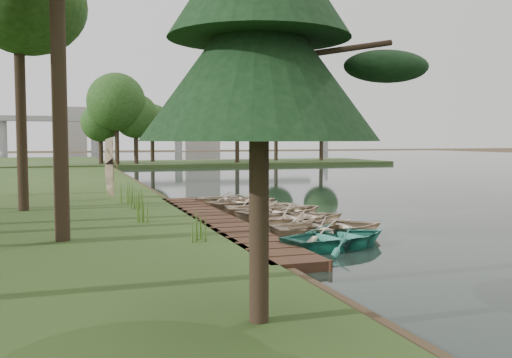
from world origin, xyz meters
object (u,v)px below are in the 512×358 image
object	(u,v)px
rowboat_2	(317,223)
pine_tree	(259,11)
boardwalk	(217,223)
rowboat_0	(339,235)
rowboat_1	(329,225)
stored_rowboat	(112,192)

from	to	relation	value
rowboat_2	pine_tree	bearing A→B (deg)	134.04
boardwalk	rowboat_2	xyz separation A→B (m)	(2.81, -2.69, 0.24)
boardwalk	pine_tree	bearing A→B (deg)	-101.51
boardwalk	rowboat_0	bearing A→B (deg)	-66.22
rowboat_1	pine_tree	distance (m)	10.79
rowboat_0	rowboat_2	distance (m)	2.64
rowboat_0	rowboat_1	world-z (taller)	rowboat_1
boardwalk	rowboat_1	size ratio (longest dim) A/B	4.15
rowboat_0	pine_tree	size ratio (longest dim) A/B	0.45
rowboat_1	rowboat_0	bearing A→B (deg)	164.46
boardwalk	rowboat_2	bearing A→B (deg)	-43.78
rowboat_1	pine_tree	bearing A→B (deg)	148.43
stored_rowboat	rowboat_1	bearing A→B (deg)	-148.95
boardwalk	pine_tree	xyz separation A→B (m)	(-2.40, -11.80, 5.13)
pine_tree	boardwalk	bearing A→B (deg)	78.49
rowboat_1	pine_tree	xyz separation A→B (m)	(-5.22, -8.12, 4.83)
rowboat_1	stored_rowboat	distance (m)	14.00
boardwalk	stored_rowboat	xyz separation A→B (m)	(-3.10, 9.01, 0.47)
boardwalk	stored_rowboat	size ratio (longest dim) A/B	5.20
boardwalk	stored_rowboat	world-z (taller)	stored_rowboat
rowboat_1	stored_rowboat	xyz separation A→B (m)	(-5.92, 12.69, 0.17)
stored_rowboat	pine_tree	distance (m)	21.33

